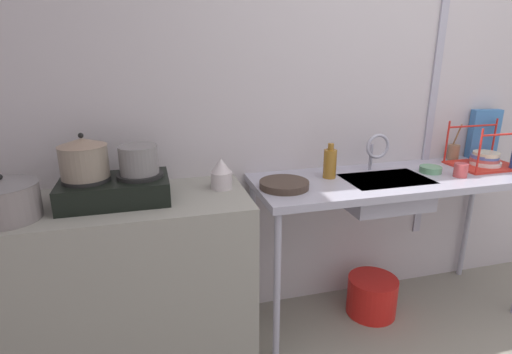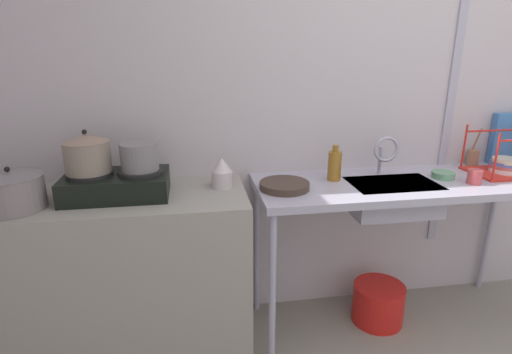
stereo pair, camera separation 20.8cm
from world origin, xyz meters
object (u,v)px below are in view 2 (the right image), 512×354
object	(u,v)px
dish_rack	(505,166)
cup_by_rack	(475,177)
pot_on_left_burner	(87,153)
faucet	(385,151)
frying_pan	(284,186)
percolator	(222,173)
sink_basin	(392,197)
bottle_by_sink	(335,165)
pot_on_right_burner	(139,157)
cereal_box	(507,139)
small_bowl_on_drainboard	(443,175)
utensil_jar	(473,157)
bucket_on_floor	(378,303)
stove	(117,184)
pot_beside_stove	(11,191)

from	to	relation	value
dish_rack	cup_by_rack	size ratio (longest dim) A/B	4.93
dish_rack	pot_on_left_burner	bearing A→B (deg)	-179.19
faucet	frying_pan	size ratio (longest dim) A/B	0.90
percolator	sink_basin	bearing A→B (deg)	-5.01
sink_basin	faucet	distance (m)	0.26
sink_basin	cup_by_rack	world-z (taller)	cup_by_rack
pot_on_left_burner	bottle_by_sink	xyz separation A→B (m)	(1.26, 0.08, -0.14)
dish_rack	cup_by_rack	bearing A→B (deg)	-155.23
pot_on_right_burner	dish_rack	distance (m)	2.05
cup_by_rack	sink_basin	bearing A→B (deg)	169.83
pot_on_right_burner	frying_pan	distance (m)	0.74
pot_on_left_burner	sink_basin	xyz separation A→B (m)	(1.56, -0.03, -0.31)
dish_rack	cup_by_rack	xyz separation A→B (m)	(-0.30, -0.14, -0.01)
pot_on_left_burner	sink_basin	world-z (taller)	pot_on_left_burner
frying_pan	cereal_box	distance (m)	1.51
cereal_box	small_bowl_on_drainboard	bearing A→B (deg)	-151.25
dish_rack	bottle_by_sink	xyz separation A→B (m)	(-1.02, 0.04, 0.04)
frying_pan	cup_by_rack	xyz separation A→B (m)	(1.03, -0.08, 0.02)
pot_on_left_burner	utensil_jar	xyz separation A→B (m)	(2.22, 0.22, -0.17)
sink_basin	faucet	world-z (taller)	faucet
sink_basin	bucket_on_floor	xyz separation A→B (m)	(0.00, 0.03, -0.70)
stove	pot_on_left_burner	world-z (taller)	pot_on_left_burner
frying_pan	bottle_by_sink	world-z (taller)	bottle_by_sink
faucet	small_bowl_on_drainboard	bearing A→B (deg)	-15.06
bottle_by_sink	frying_pan	bearing A→B (deg)	-161.46
pot_beside_stove	faucet	xyz separation A→B (m)	(1.88, 0.20, 0.06)
dish_rack	cup_by_rack	world-z (taller)	dish_rack
stove	pot_on_right_burner	xyz separation A→B (m)	(0.12, -0.00, 0.14)
faucet	cereal_box	world-z (taller)	cereal_box
frying_pan	dish_rack	size ratio (longest dim) A/B	0.68
frying_pan	small_bowl_on_drainboard	xyz separation A→B (m)	(0.93, 0.04, -0.00)
pot_on_left_burner	bottle_by_sink	distance (m)	1.27
bucket_on_floor	utensil_jar	bearing A→B (deg)	18.78
bottle_by_sink	cereal_box	xyz separation A→B (m)	(1.18, 0.15, 0.07)
stove	utensil_jar	world-z (taller)	utensil_jar
sink_basin	frying_pan	world-z (taller)	frying_pan
dish_rack	small_bowl_on_drainboard	bearing A→B (deg)	-177.29
small_bowl_on_drainboard	bucket_on_floor	bearing A→B (deg)	-178.08
pot_on_left_burner	faucet	size ratio (longest dim) A/B	0.93
stove	utensil_jar	size ratio (longest dim) A/B	2.08
sink_basin	cereal_box	xyz separation A→B (m)	(0.88, 0.26, 0.24)
stove	small_bowl_on_drainboard	size ratio (longest dim) A/B	3.95
bottle_by_sink	cereal_box	distance (m)	1.19
pot_on_left_burner	small_bowl_on_drainboard	size ratio (longest dim) A/B	1.72
stove	pot_on_right_burner	world-z (taller)	pot_on_right_burner
pot_beside_stove	bucket_on_floor	distance (m)	2.08
stove	frying_pan	world-z (taller)	stove
faucet	small_bowl_on_drainboard	size ratio (longest dim) A/B	1.85
stove	dish_rack	bearing A→B (deg)	0.86
dish_rack	stove	bearing A→B (deg)	-179.14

